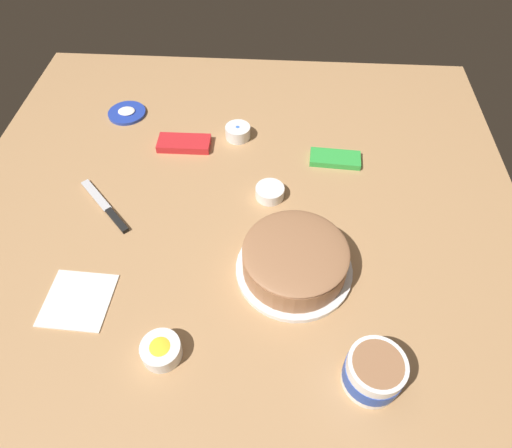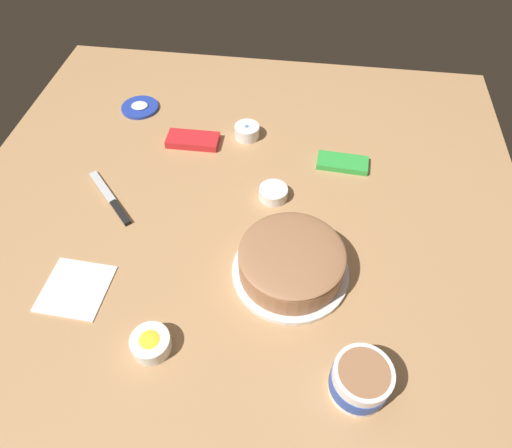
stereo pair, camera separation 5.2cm
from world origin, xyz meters
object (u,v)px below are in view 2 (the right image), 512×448
at_px(spreading_knife, 113,202).
at_px(candy_box_lower, 342,163).
at_px(frosting_tub, 360,380).
at_px(frosted_cake, 291,263).
at_px(frosting_tub_lid, 140,107).
at_px(candy_box_upper, 193,140).
at_px(sprinkle_bowl_blue, 247,131).
at_px(paper_napkin, 75,288).
at_px(sprinkle_bowl_orange, 273,193).
at_px(sprinkle_bowl_yellow, 151,343).

relative_size(spreading_knife, candy_box_lower, 1.24).
bearing_deg(frosting_tub, candy_box_lower, 93.34).
bearing_deg(frosted_cake, candy_box_lower, 73.37).
relative_size(frosting_tub_lid, candy_box_upper, 0.77).
distance_m(frosting_tub, sprinkle_bowl_blue, 0.82).
distance_m(frosting_tub, paper_napkin, 0.67).
distance_m(frosting_tub_lid, paper_napkin, 0.70).
bearing_deg(spreading_knife, frosting_tub, -32.39).
distance_m(frosting_tub, candy_box_lower, 0.66).
height_order(frosting_tub, candy_box_upper, frosting_tub).
distance_m(sprinkle_bowl_orange, candy_box_lower, 0.24).
height_order(sprinkle_bowl_blue, candy_box_lower, sprinkle_bowl_blue).
bearing_deg(frosting_tub_lid, frosting_tub, -49.67).
relative_size(frosting_tub_lid, spreading_knife, 0.66).
xyz_separation_m(candy_box_lower, candy_box_upper, (-0.46, 0.04, 0.00)).
xyz_separation_m(sprinkle_bowl_yellow, sprinkle_bowl_blue, (0.10, 0.72, -0.00)).
bearing_deg(sprinkle_bowl_blue, spreading_knife, -134.34).
bearing_deg(candy_box_lower, spreading_knife, -155.49).
bearing_deg(sprinkle_bowl_blue, frosted_cake, -69.87).
bearing_deg(frosted_cake, spreading_knife, 162.33).
relative_size(spreading_knife, paper_napkin, 1.23).
bearing_deg(sprinkle_bowl_orange, sprinkle_bowl_blue, 114.14).
xyz_separation_m(frosting_tub, paper_napkin, (-0.65, 0.14, -0.04)).
height_order(sprinkle_bowl_blue, paper_napkin, sprinkle_bowl_blue).
height_order(frosted_cake, candy_box_upper, frosted_cake).
distance_m(frosting_tub, frosting_tub_lid, 1.10).
height_order(frosting_tub_lid, sprinkle_bowl_yellow, sprinkle_bowl_yellow).
bearing_deg(sprinkle_bowl_yellow, frosted_cake, 39.73).
bearing_deg(paper_napkin, frosting_tub_lid, 94.81).
distance_m(frosted_cake, frosting_tub_lid, 0.80).
relative_size(frosted_cake, spreading_knife, 1.52).
bearing_deg(sprinkle_bowl_orange, candy_box_upper, 144.62).
xyz_separation_m(frosted_cake, sprinkle_bowl_orange, (-0.07, 0.24, -0.03)).
height_order(spreading_knife, sprinkle_bowl_blue, sprinkle_bowl_blue).
relative_size(frosted_cake, sprinkle_bowl_blue, 3.63).
height_order(frosted_cake, sprinkle_bowl_blue, frosted_cake).
height_order(frosted_cake, paper_napkin, frosted_cake).
xyz_separation_m(candy_box_upper, paper_napkin, (-0.16, -0.55, -0.01)).
distance_m(spreading_knife, candy_box_lower, 0.66).
distance_m(frosted_cake, sprinkle_bowl_yellow, 0.36).
height_order(frosting_tub_lid, sprinkle_bowl_blue, sprinkle_bowl_blue).
relative_size(frosting_tub_lid, sprinkle_bowl_blue, 1.58).
height_order(frosting_tub, sprinkle_bowl_yellow, frosting_tub).
height_order(frosted_cake, frosting_tub, frosted_cake).
relative_size(sprinkle_bowl_orange, candy_box_upper, 0.50).
distance_m(sprinkle_bowl_yellow, sprinkle_bowl_orange, 0.51).
distance_m(sprinkle_bowl_orange, candy_box_upper, 0.33).
bearing_deg(paper_napkin, frosting_tub, -12.45).
bearing_deg(sprinkle_bowl_orange, spreading_knife, -169.13).
height_order(candy_box_lower, paper_napkin, candy_box_lower).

